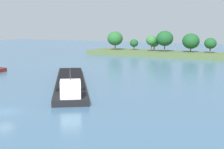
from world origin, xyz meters
name	(u,v)px	position (x,y,z in m)	size (l,w,h in m)	color
ground_plane	(5,112)	(0.00, 0.00, 0.00)	(400.00, 400.00, 0.00)	#3D607F
treeline_island	(168,50)	(-13.33, 97.20, 2.72)	(72.98, 17.69, 10.31)	#4C6038
cargo_barge	(70,81)	(-5.43, 22.44, 0.83)	(29.63, 35.73, 5.64)	black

